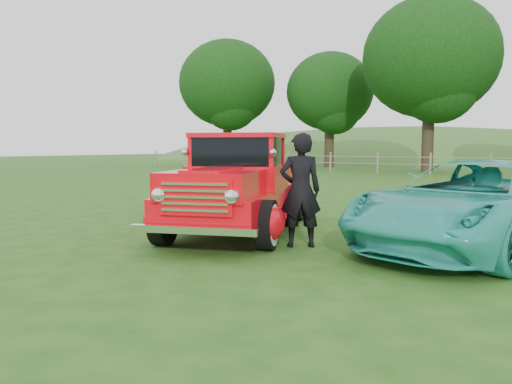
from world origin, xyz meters
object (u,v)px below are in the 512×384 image
Objects in this scene: tree_near_west at (430,58)px; teal_sedan at (476,205)px; red_pickup at (239,188)px; man at (300,190)px; tree_far_west at (227,84)px; tree_mid_west at (330,92)px.

teal_sedan is (6.96, -22.91, -6.13)m from tree_near_west.
man is at bearing -41.74° from red_pickup.
tree_far_west is 16.03m from tree_near_west.
tree_mid_west is 30.42m from man.
tree_far_west reaches higher than red_pickup.
red_pickup is 1.71m from man.
tree_mid_west is at bearing 14.04° from tree_far_west.
tree_mid_west is at bearing 159.44° from tree_near_west.
red_pickup is at bearing -67.42° from tree_mid_west.
tree_far_west is at bearing 147.33° from teal_sedan.
teal_sedan is 2.65m from man.
red_pickup is (3.08, -23.65, -6.00)m from tree_near_west.
man is at bearing -135.89° from teal_sedan.
red_pickup is 3.95m from teal_sedan.
tree_far_west is 1.88× the size of red_pickup.
tree_far_west is at bearing -88.83° from man.
man reaches higher than teal_sedan.
tree_near_west is 1.97× the size of red_pickup.
tree_far_west reaches higher than man.
tree_mid_west is 30.31m from teal_sedan.
tree_near_west is 24.71m from teal_sedan.
teal_sedan is at bearing -46.16° from tree_far_west.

